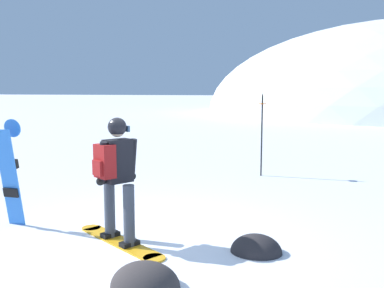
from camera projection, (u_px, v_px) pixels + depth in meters
ground_plane at (138, 243)px, 5.82m from camera, size 300.00×300.00×0.00m
snowboarder_main at (116, 177)px, 5.71m from camera, size 1.61×1.09×1.71m
spare_snowboard at (10, 173)px, 6.45m from camera, size 0.28×0.29×1.64m
piste_marker_near at (262, 129)px, 10.26m from camera, size 0.20×0.20×2.00m
rock_mid at (256, 252)px, 5.50m from camera, size 0.67×0.57×0.47m
rock_small at (145, 287)px, 4.53m from camera, size 0.76×0.64×0.53m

